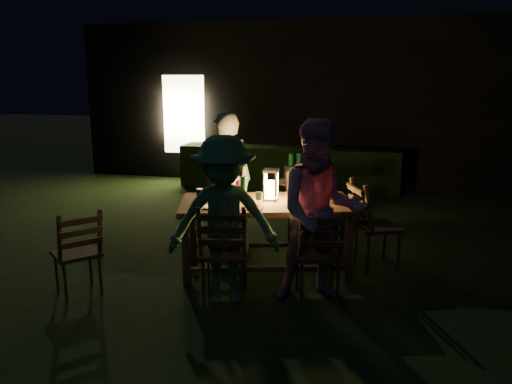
% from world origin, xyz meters
% --- Properties ---
extents(garden_envelope, '(40.00, 40.00, 3.20)m').
position_xyz_m(garden_envelope, '(-0.01, 6.15, 1.58)').
color(garden_envelope, black).
rests_on(garden_envelope, ground).
extents(dining_table, '(2.05, 1.40, 0.78)m').
position_xyz_m(dining_table, '(-0.00, -0.49, 0.70)').
color(dining_table, '#442D16').
rests_on(dining_table, ground).
extents(chair_near_left, '(0.53, 0.56, 1.01)m').
position_xyz_m(chair_near_left, '(-0.23, -1.36, 0.30)').
color(chair_near_left, '#442D16').
rests_on(chair_near_left, ground).
extents(chair_near_right, '(0.53, 0.55, 0.95)m').
position_xyz_m(chair_near_right, '(0.64, -1.11, 0.29)').
color(chair_near_right, '#442D16').
rests_on(chair_near_right, ground).
extents(chair_far_left, '(0.62, 0.64, 1.07)m').
position_xyz_m(chair_far_left, '(-0.65, 0.13, 0.32)').
color(chair_far_left, '#442D16').
rests_on(chair_far_left, ground).
extents(chair_far_right, '(0.58, 0.60, 0.96)m').
position_xyz_m(chair_far_right, '(0.31, 0.40, 0.29)').
color(chair_far_right, '#442D16').
rests_on(chair_far_right, ground).
extents(chair_end, '(0.64, 0.62, 1.03)m').
position_xyz_m(chair_end, '(1.18, -0.15, 0.31)').
color(chair_end, '#442D16').
rests_on(chair_end, ground).
extents(chair_spare, '(0.60, 0.60, 0.92)m').
position_xyz_m(chair_spare, '(-1.65, -1.60, 0.28)').
color(chair_spare, '#442D16').
rests_on(chair_spare, ground).
extents(person_house_side, '(0.71, 0.57, 1.71)m').
position_xyz_m(person_house_side, '(-0.66, 0.17, 0.86)').
color(person_house_side, '#F2E6CE').
rests_on(person_house_side, ground).
extents(person_opp_right, '(0.99, 0.87, 1.74)m').
position_xyz_m(person_opp_right, '(0.65, -1.15, 0.87)').
color(person_opp_right, '#BC819C').
rests_on(person_opp_right, ground).
extents(person_opp_left, '(1.16, 0.85, 1.60)m').
position_xyz_m(person_opp_left, '(-0.21, -1.40, 0.80)').
color(person_opp_left, '#397343').
rests_on(person_opp_left, ground).
extents(lantern, '(0.16, 0.16, 0.35)m').
position_xyz_m(lantern, '(0.03, -0.43, 0.93)').
color(lantern, white).
rests_on(lantern, dining_table).
extents(plate_far_left, '(0.25, 0.25, 0.01)m').
position_xyz_m(plate_far_left, '(-0.59, -0.43, 0.78)').
color(plate_far_left, white).
rests_on(plate_far_left, dining_table).
extents(plate_near_left, '(0.25, 0.25, 0.01)m').
position_xyz_m(plate_near_left, '(-0.47, -0.85, 0.78)').
color(plate_near_left, white).
rests_on(plate_near_left, dining_table).
extents(plate_far_right, '(0.25, 0.25, 0.01)m').
position_xyz_m(plate_far_right, '(0.37, -0.15, 0.78)').
color(plate_far_right, white).
rests_on(plate_far_right, dining_table).
extents(plate_near_right, '(0.25, 0.25, 0.01)m').
position_xyz_m(plate_near_right, '(0.49, -0.58, 0.78)').
color(plate_near_right, white).
rests_on(plate_near_right, dining_table).
extents(wineglass_a, '(0.06, 0.06, 0.18)m').
position_xyz_m(wineglass_a, '(-0.37, -0.30, 0.86)').
color(wineglass_a, '#59070F').
rests_on(wineglass_a, dining_table).
extents(wineglass_b, '(0.06, 0.06, 0.18)m').
position_xyz_m(wineglass_b, '(-0.66, -0.80, 0.86)').
color(wineglass_b, '#59070F').
rests_on(wineglass_b, dining_table).
extents(wineglass_c, '(0.06, 0.06, 0.18)m').
position_xyz_m(wineglass_c, '(0.36, -0.68, 0.86)').
color(wineglass_c, '#59070F').
rests_on(wineglass_c, dining_table).
extents(wineglass_d, '(0.06, 0.06, 0.18)m').
position_xyz_m(wineglass_d, '(0.54, -0.15, 0.86)').
color(wineglass_d, '#59070F').
rests_on(wineglass_d, dining_table).
extents(wineglass_e, '(0.06, 0.06, 0.18)m').
position_xyz_m(wineglass_e, '(-0.02, -0.81, 0.86)').
color(wineglass_e, silver).
rests_on(wineglass_e, dining_table).
extents(bottle_table, '(0.07, 0.07, 0.28)m').
position_xyz_m(bottle_table, '(-0.25, -0.56, 0.92)').
color(bottle_table, '#0F471E').
rests_on(bottle_table, dining_table).
extents(napkin_left, '(0.18, 0.14, 0.01)m').
position_xyz_m(napkin_left, '(-0.06, -0.84, 0.78)').
color(napkin_left, red).
rests_on(napkin_left, dining_table).
extents(napkin_right, '(0.18, 0.14, 0.01)m').
position_xyz_m(napkin_right, '(0.61, -0.63, 0.78)').
color(napkin_right, red).
rests_on(napkin_right, dining_table).
extents(phone, '(0.14, 0.07, 0.01)m').
position_xyz_m(phone, '(-0.52, -0.95, 0.78)').
color(phone, black).
rests_on(phone, dining_table).
extents(side_table, '(0.48, 0.48, 0.65)m').
position_xyz_m(side_table, '(0.01, 1.32, 0.57)').
color(side_table, brown).
rests_on(side_table, ground).
extents(ice_bucket, '(0.30, 0.30, 0.22)m').
position_xyz_m(ice_bucket, '(0.01, 1.32, 0.76)').
color(ice_bucket, '#A5A8AD').
rests_on(ice_bucket, side_table).
extents(bottle_bucket_a, '(0.07, 0.07, 0.32)m').
position_xyz_m(bottle_bucket_a, '(-0.04, 1.28, 0.81)').
color(bottle_bucket_a, '#0F471E').
rests_on(bottle_bucket_a, side_table).
extents(bottle_bucket_b, '(0.07, 0.07, 0.32)m').
position_xyz_m(bottle_bucket_b, '(0.06, 1.36, 0.81)').
color(bottle_bucket_b, '#0F471E').
rests_on(bottle_bucket_b, side_table).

